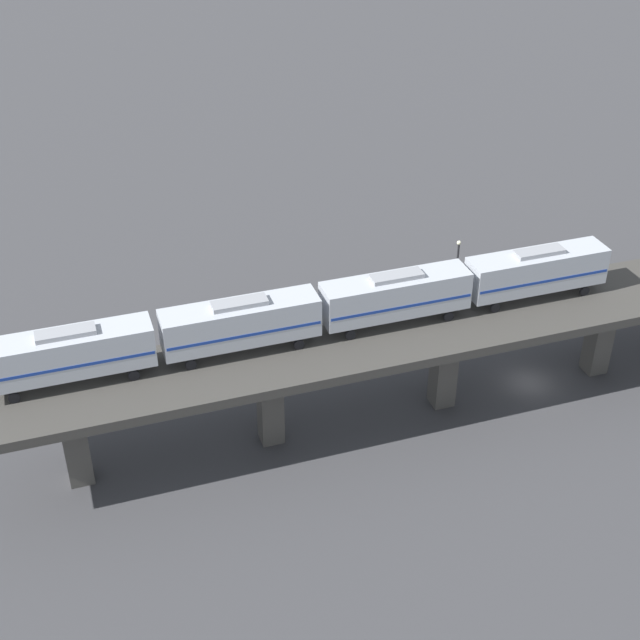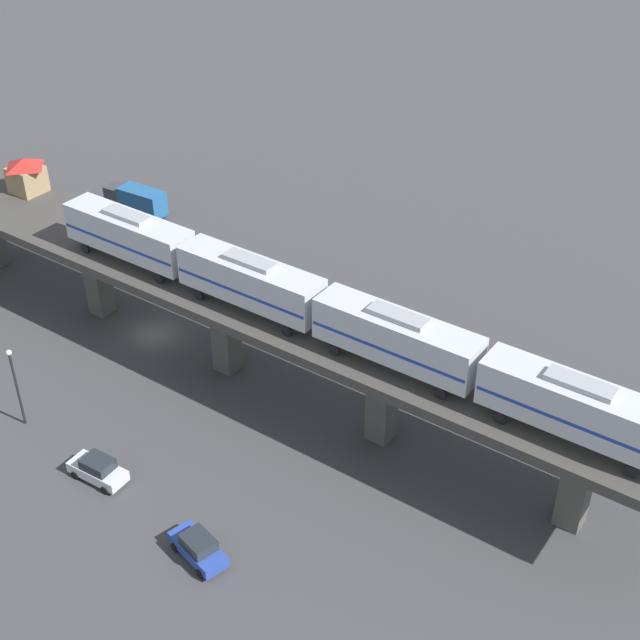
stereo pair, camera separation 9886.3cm
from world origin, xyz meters
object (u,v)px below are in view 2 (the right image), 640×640
at_px(subway_train, 320,308).
at_px(street_car_silver, 98,469).
at_px(street_car_blue, 198,547).
at_px(delivery_truck, 136,200).
at_px(signal_hut, 26,174).
at_px(street_lamp, 16,381).

relative_size(subway_train, street_car_silver, 10.21).
height_order(street_car_blue, delivery_truck, delivery_truck).
bearing_deg(street_car_silver, signal_hut, 73.10).
distance_m(subway_train, street_lamp, 23.66).
xyz_separation_m(street_car_blue, delivery_truck, (20.32, 45.64, 0.82)).
xyz_separation_m(signal_hut, street_lamp, (-11.11, -21.84, -5.79)).
xyz_separation_m(subway_train, street_car_blue, (-14.37, -5.63, -9.70)).
bearing_deg(delivery_truck, signal_hut, -162.04).
height_order(street_car_silver, street_car_blue, same).
xyz_separation_m(delivery_truck, street_lamp, (-23.82, -25.96, 2.35)).
distance_m(subway_train, signal_hut, 36.53).
distance_m(street_car_blue, delivery_truck, 49.97).
height_order(subway_train, street_car_silver, subway_train).
relative_size(signal_hut, delivery_truck, 0.53).
height_order(subway_train, street_lamp, subway_train).
xyz_separation_m(street_car_silver, delivery_truck, (22.11, 35.08, 0.82)).
relative_size(signal_hut, street_car_blue, 0.89).
bearing_deg(street_lamp, street_car_blue, -79.91).
relative_size(subway_train, street_car_blue, 10.82).
relative_size(subway_train, delivery_truck, 6.44).
distance_m(signal_hut, delivery_truck, 15.64).
xyz_separation_m(subway_train, street_car_silver, (-16.16, 4.93, -9.70)).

